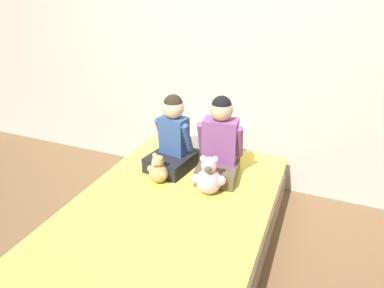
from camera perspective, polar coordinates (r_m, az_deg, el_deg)
name	(u,v)px	position (r m, az deg, el deg)	size (l,w,h in m)	color
ground_plane	(171,247)	(2.64, -3.46, -16.79)	(14.00, 14.00, 0.00)	brown
wall_behind_bed	(224,48)	(3.05, 5.30, 15.60)	(8.00, 0.06, 2.50)	beige
bed	(171,227)	(2.51, -3.57, -13.59)	(1.33, 2.03, 0.38)	#997F60
child_on_left	(172,139)	(2.73, -3.28, 0.76)	(0.37, 0.40, 0.61)	black
child_on_right	(220,145)	(2.59, 4.62, -0.12)	(0.36, 0.38, 0.65)	brown
teddy_bear_held_by_left_child	(158,170)	(2.60, -5.65, -4.40)	(0.19, 0.15, 0.23)	tan
teddy_bear_held_by_right_child	(209,178)	(2.45, 2.80, -5.61)	(0.24, 0.19, 0.30)	#DBA3B2
pillow_at_headboard	(210,148)	(3.02, 2.98, -0.63)	(0.49, 0.32, 0.11)	silver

